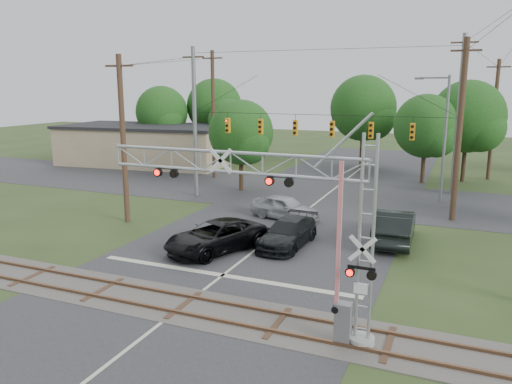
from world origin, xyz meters
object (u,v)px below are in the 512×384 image
at_px(commercial_building, 147,144).
at_px(streetlight, 443,132).
at_px(crossing_gantry, 279,211).
at_px(car_dark, 288,233).
at_px(sedan_silver, 285,207).
at_px(traffic_signal_span, 326,128).
at_px(pickup_black, 216,236).

height_order(commercial_building, streetlight, streetlight).
relative_size(crossing_gantry, car_dark, 2.00).
bearing_deg(sedan_silver, car_dark, -144.69).
relative_size(traffic_signal_span, streetlight, 2.06).
distance_m(traffic_signal_span, pickup_black, 12.79).
distance_m(car_dark, commercial_building, 32.38).
bearing_deg(commercial_building, traffic_signal_span, -33.10).
xyz_separation_m(sedan_silver, commercial_building, (-22.03, 16.35, 1.38)).
height_order(car_dark, sedan_silver, sedan_silver).
relative_size(traffic_signal_span, sedan_silver, 4.19).
distance_m(crossing_gantry, traffic_signal_span, 18.69).
bearing_deg(traffic_signal_span, streetlight, 35.04).
height_order(sedan_silver, streetlight, streetlight).
relative_size(pickup_black, car_dark, 1.13).
bearing_deg(pickup_black, streetlight, 80.89).
height_order(car_dark, commercial_building, commercial_building).
distance_m(pickup_black, streetlight, 20.04).
relative_size(car_dark, commercial_building, 0.27).
bearing_deg(streetlight, crossing_gantry, -100.11).
bearing_deg(crossing_gantry, commercial_building, 131.08).
bearing_deg(commercial_building, car_dark, -47.30).
bearing_deg(traffic_signal_span, car_dark, -87.30).
distance_m(pickup_black, commercial_building, 31.71).
relative_size(crossing_gantry, commercial_building, 0.53).
relative_size(crossing_gantry, sedan_silver, 2.21).
xyz_separation_m(car_dark, commercial_building, (-24.06, 21.62, 1.42)).
bearing_deg(pickup_black, commercial_building, 153.51).
bearing_deg(traffic_signal_span, pickup_black, -103.77).
xyz_separation_m(traffic_signal_span, sedan_silver, (-1.59, -3.92, -4.95)).
height_order(pickup_black, streetlight, streetlight).
bearing_deg(pickup_black, sedan_silver, 103.29).
xyz_separation_m(car_dark, sedan_silver, (-2.03, 5.27, 0.04)).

